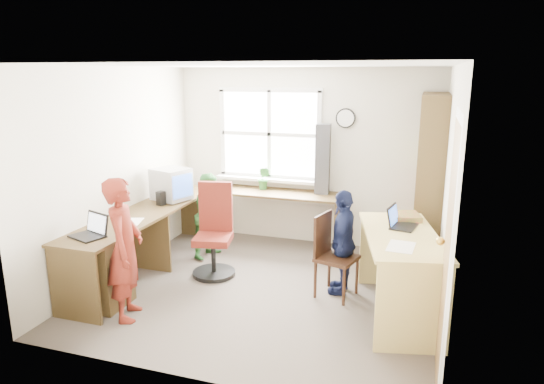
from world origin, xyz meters
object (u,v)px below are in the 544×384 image
(laptop_left, at_px, (91,231))
(person_green, at_px, (211,215))
(right_desk, at_px, (400,256))
(bookshelf, at_px, (429,188))
(swivel_chair, at_px, (214,236))
(cd_tower, at_px, (323,159))
(person_red, at_px, (125,249))
(crt_monitor, at_px, (171,184))
(laptop_right, at_px, (399,222))
(l_desk, at_px, (145,246))
(potted_plant, at_px, (264,178))
(person_navy, at_px, (343,242))
(wooden_chair, at_px, (331,252))

(laptop_left, distance_m, person_green, 1.74)
(right_desk, xyz_separation_m, bookshelf, (0.23, 1.31, 0.40))
(right_desk, relative_size, swivel_chair, 1.44)
(swivel_chair, height_order, cd_tower, cd_tower)
(swivel_chair, height_order, person_red, person_red)
(cd_tower, height_order, person_red, cd_tower)
(right_desk, xyz_separation_m, person_red, (-2.50, -0.85, 0.09))
(bookshelf, distance_m, crt_monitor, 3.16)
(right_desk, distance_m, laptop_right, 0.36)
(l_desk, distance_m, person_red, 0.77)
(right_desk, relative_size, laptop_left, 3.92)
(l_desk, distance_m, bookshelf, 3.35)
(potted_plant, relative_size, person_red, 0.23)
(swivel_chair, xyz_separation_m, person_green, (-0.27, 0.49, 0.08))
(swivel_chair, height_order, person_navy, person_navy)
(person_red, xyz_separation_m, person_green, (0.09, 1.73, -0.15))
(crt_monitor, distance_m, potted_plant, 1.30)
(laptop_left, bearing_deg, crt_monitor, 106.48)
(bookshelf, xyz_separation_m, swivel_chair, (-2.36, -0.93, -0.54))
(l_desk, relative_size, laptop_left, 7.42)
(bookshelf, xyz_separation_m, laptop_left, (-3.17, -2.07, -0.20))
(person_navy, bearing_deg, right_desk, 59.14)
(laptop_left, bearing_deg, right_desk, 33.54)
(l_desk, xyz_separation_m, bookshelf, (2.96, 1.47, 0.55))
(person_green, bearing_deg, potted_plant, -17.17)
(laptop_right, height_order, person_red, person_red)
(right_desk, xyz_separation_m, cd_tower, (-1.13, 1.66, 0.61))
(swivel_chair, relative_size, laptop_right, 3.10)
(wooden_chair, distance_m, laptop_right, 0.79)
(l_desk, bearing_deg, laptop_right, 7.99)
(laptop_right, distance_m, person_green, 2.48)
(swivel_chair, height_order, crt_monitor, crt_monitor)
(crt_monitor, xyz_separation_m, laptop_left, (-0.07, -1.48, -0.16))
(potted_plant, xyz_separation_m, person_green, (-0.46, -0.76, -0.36))
(right_desk, xyz_separation_m, laptop_left, (-2.94, -0.76, 0.20))
(crt_monitor, bearing_deg, laptop_left, -74.69)
(bookshelf, xyz_separation_m, cd_tower, (-1.36, 0.35, 0.21))
(potted_plant, distance_m, person_red, 2.56)
(l_desk, height_order, person_navy, person_navy)
(swivel_chair, relative_size, potted_plant, 3.37)
(laptop_left, relative_size, laptop_right, 1.14)
(crt_monitor, bearing_deg, cd_tower, 46.29)
(bookshelf, bearing_deg, person_red, -141.58)
(person_navy, bearing_deg, laptop_right, 76.38)
(swivel_chair, xyz_separation_m, potted_plant, (0.19, 1.25, 0.44))
(bookshelf, bearing_deg, right_desk, -99.93)
(swivel_chair, xyz_separation_m, person_red, (-0.36, -1.23, 0.23))
(wooden_chair, bearing_deg, person_navy, 59.44)
(wooden_chair, relative_size, cd_tower, 0.96)
(crt_monitor, bearing_deg, potted_plant, 62.35)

